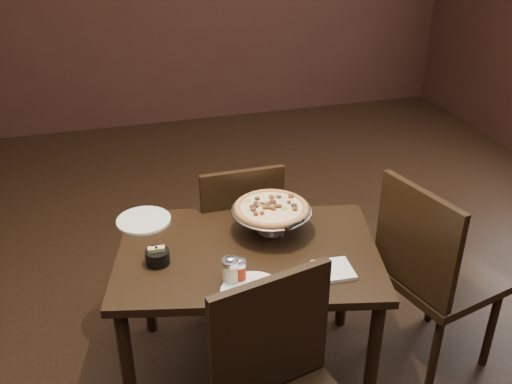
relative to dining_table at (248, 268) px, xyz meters
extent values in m
cube|color=black|center=(-0.04, -0.07, -0.61)|extent=(6.00, 7.00, 0.02)
cube|color=black|center=(0.00, 0.00, 0.07)|extent=(1.25, 0.98, 0.04)
cylinder|color=black|center=(-0.56, -0.19, -0.27)|extent=(0.06, 0.06, 0.66)
cylinder|color=black|center=(0.41, -0.42, -0.27)|extent=(0.06, 0.06, 0.66)
cylinder|color=black|center=(-0.41, 0.42, -0.27)|extent=(0.06, 0.06, 0.66)
cylinder|color=black|center=(0.56, 0.19, -0.27)|extent=(0.06, 0.06, 0.66)
cylinder|color=silver|center=(0.14, 0.12, 0.10)|extent=(0.12, 0.12, 0.01)
cylinder|color=silver|center=(0.14, 0.12, 0.15)|extent=(0.03, 0.03, 0.10)
cylinder|color=silver|center=(0.14, 0.12, 0.20)|extent=(0.09, 0.09, 0.01)
cylinder|color=gray|center=(0.14, 0.12, 0.20)|extent=(0.35, 0.35, 0.01)
torus|color=gray|center=(0.14, 0.12, 0.20)|extent=(0.36, 0.36, 0.01)
cylinder|color=#A56131|center=(0.14, 0.12, 0.21)|extent=(0.32, 0.32, 0.01)
torus|color=#A56131|center=(0.14, 0.12, 0.21)|extent=(0.33, 0.33, 0.03)
cylinder|color=#DDB879|center=(0.14, 0.12, 0.22)|extent=(0.28, 0.28, 0.01)
cylinder|color=beige|center=(-0.12, -0.20, 0.13)|extent=(0.06, 0.06, 0.09)
cylinder|color=silver|center=(-0.12, -0.20, 0.19)|extent=(0.07, 0.07, 0.02)
ellipsoid|color=silver|center=(-0.12, -0.20, 0.20)|extent=(0.04, 0.04, 0.01)
cylinder|color=maroon|center=(-0.09, -0.19, 0.13)|extent=(0.05, 0.05, 0.07)
cylinder|color=silver|center=(-0.09, -0.19, 0.17)|extent=(0.06, 0.06, 0.02)
ellipsoid|color=silver|center=(-0.09, -0.19, 0.19)|extent=(0.03, 0.03, 0.01)
cylinder|color=black|center=(-0.38, 0.01, 0.12)|extent=(0.10, 0.10, 0.06)
cube|color=tan|center=(-0.40, 0.01, 0.14)|extent=(0.04, 0.03, 0.07)
cube|color=tan|center=(-0.37, 0.01, 0.14)|extent=(0.04, 0.03, 0.07)
cube|color=silver|center=(0.29, -0.24, 0.10)|extent=(0.16, 0.16, 0.02)
cylinder|color=white|center=(-0.40, 0.37, 0.10)|extent=(0.25, 0.25, 0.01)
cylinder|color=white|center=(-0.06, -0.28, 0.10)|extent=(0.25, 0.25, 0.01)
cone|color=silver|center=(0.19, -0.04, 0.21)|extent=(0.14, 0.14, 0.00)
cylinder|color=black|center=(0.19, -0.04, 0.21)|extent=(0.11, 0.07, 0.02)
cube|color=black|center=(0.08, 0.56, -0.18)|extent=(0.42, 0.42, 0.04)
cube|color=black|center=(0.08, 0.38, 0.07)|extent=(0.41, 0.03, 0.43)
cylinder|color=black|center=(0.24, 0.73, -0.40)|extent=(0.04, 0.04, 0.40)
cylinder|color=black|center=(-0.09, 0.73, -0.40)|extent=(0.04, 0.04, 0.40)
cylinder|color=black|center=(0.25, 0.40, -0.40)|extent=(0.04, 0.04, 0.40)
cylinder|color=black|center=(-0.09, 0.39, -0.40)|extent=(0.04, 0.04, 0.40)
cube|color=black|center=(-0.08, -0.56, 0.13)|extent=(0.45, 0.13, 0.47)
cube|color=black|center=(0.89, -0.14, -0.14)|extent=(0.55, 0.55, 0.04)
cube|color=black|center=(0.69, -0.19, 0.14)|extent=(0.14, 0.45, 0.48)
cylinder|color=black|center=(1.12, -0.28, -0.38)|extent=(0.04, 0.04, 0.45)
cylinder|color=black|center=(1.03, 0.08, -0.38)|extent=(0.04, 0.04, 0.45)
cylinder|color=black|center=(0.76, -0.37, -0.38)|extent=(0.04, 0.04, 0.45)
cylinder|color=black|center=(0.67, -0.01, -0.38)|extent=(0.04, 0.04, 0.45)
camera|label=1|loc=(-0.53, -1.96, 1.46)|focal=40.00mm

